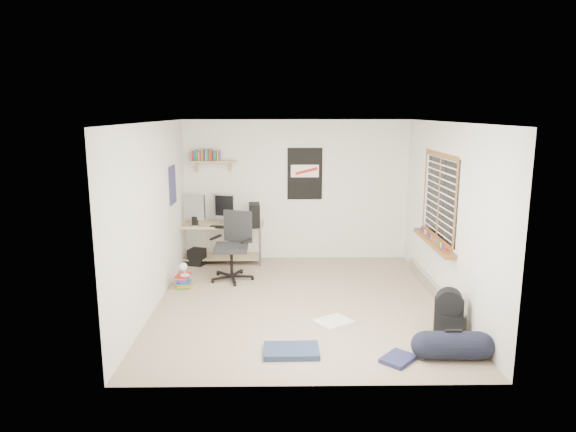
{
  "coord_description": "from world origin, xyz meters",
  "views": [
    {
      "loc": [
        -0.27,
        -6.83,
        2.64
      ],
      "look_at": [
        -0.17,
        0.38,
        1.16
      ],
      "focal_mm": 32.0,
      "sensor_mm": 36.0,
      "label": 1
    }
  ],
  "objects_px": {
    "duffel_bag": "(452,346)",
    "book_stack": "(184,279)",
    "office_chair": "(231,250)",
    "backpack": "(448,317)",
    "desk": "(221,242)"
  },
  "relations": [
    {
      "from": "office_chair",
      "to": "book_stack",
      "type": "distance_m",
      "value": 0.87
    },
    {
      "from": "desk",
      "to": "office_chair",
      "type": "relative_size",
      "value": 1.38
    },
    {
      "from": "backpack",
      "to": "office_chair",
      "type": "bearing_deg",
      "value": 159.14
    },
    {
      "from": "duffel_bag",
      "to": "desk",
      "type": "bearing_deg",
      "value": 130.28
    },
    {
      "from": "desk",
      "to": "backpack",
      "type": "distance_m",
      "value": 4.33
    },
    {
      "from": "desk",
      "to": "backpack",
      "type": "bearing_deg",
      "value": -67.78
    },
    {
      "from": "office_chair",
      "to": "backpack",
      "type": "distance_m",
      "value": 3.49
    },
    {
      "from": "desk",
      "to": "duffel_bag",
      "type": "relative_size",
      "value": 2.5
    },
    {
      "from": "desk",
      "to": "office_chair",
      "type": "xyz_separation_m",
      "value": [
        0.27,
        -0.98,
        0.12
      ]
    },
    {
      "from": "office_chair",
      "to": "duffel_bag",
      "type": "xyz_separation_m",
      "value": [
        2.65,
        -2.72,
        -0.35
      ]
    },
    {
      "from": "duffel_bag",
      "to": "backpack",
      "type": "bearing_deg",
      "value": 77.99
    },
    {
      "from": "desk",
      "to": "book_stack",
      "type": "distance_m",
      "value": 1.47
    },
    {
      "from": "duffel_bag",
      "to": "book_stack",
      "type": "height_order",
      "value": "duffel_bag"
    },
    {
      "from": "desk",
      "to": "duffel_bag",
      "type": "bearing_deg",
      "value": -75.09
    },
    {
      "from": "office_chair",
      "to": "backpack",
      "type": "relative_size",
      "value": 2.45
    }
  ]
}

